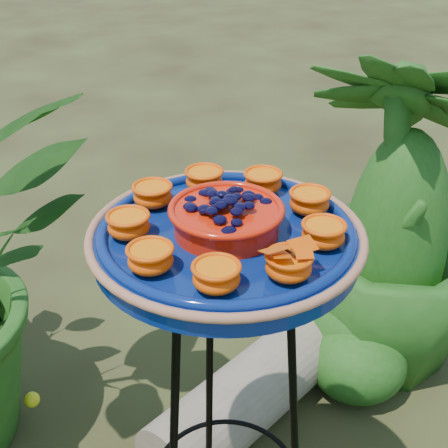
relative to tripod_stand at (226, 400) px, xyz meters
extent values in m
torus|color=black|center=(0.00, 0.00, 0.30)|extent=(0.23, 0.23, 0.01)
cylinder|color=black|center=(0.00, 0.13, -0.09)|extent=(0.02, 0.08, 0.79)
cylinder|color=navy|center=(0.00, 0.00, 0.33)|extent=(0.41, 0.41, 0.04)
torus|color=#A96D4C|center=(0.00, 0.00, 0.35)|extent=(0.42, 0.42, 0.01)
torus|color=navy|center=(0.00, 0.00, 0.35)|extent=(0.39, 0.39, 0.02)
cylinder|color=red|center=(0.00, 0.00, 0.37)|extent=(0.16, 0.16, 0.04)
torus|color=red|center=(0.00, 0.00, 0.39)|extent=(0.17, 0.17, 0.01)
ellipsoid|color=black|center=(0.00, 0.00, 0.40)|extent=(0.14, 0.14, 0.03)
ellipsoid|color=#FF5302|center=(0.14, 0.02, 0.37)|extent=(0.06, 0.06, 0.03)
cylinder|color=orange|center=(0.14, 0.02, 0.38)|extent=(0.06, 0.06, 0.01)
ellipsoid|color=#FF5302|center=(0.09, 0.11, 0.37)|extent=(0.06, 0.06, 0.03)
cylinder|color=orange|center=(0.09, 0.11, 0.38)|extent=(0.06, 0.06, 0.01)
ellipsoid|color=#FF5302|center=(0.00, 0.14, 0.37)|extent=(0.06, 0.06, 0.03)
cylinder|color=orange|center=(0.00, 0.14, 0.38)|extent=(0.06, 0.06, 0.01)
ellipsoid|color=#FF5302|center=(-0.09, 0.11, 0.37)|extent=(0.06, 0.06, 0.03)
cylinder|color=orange|center=(-0.09, 0.11, 0.38)|extent=(0.06, 0.06, 0.01)
ellipsoid|color=#FF5302|center=(-0.14, 0.03, 0.37)|extent=(0.06, 0.06, 0.03)
cylinder|color=orange|center=(-0.14, 0.03, 0.38)|extent=(0.06, 0.06, 0.01)
ellipsoid|color=#FF5302|center=(-0.13, -0.07, 0.37)|extent=(0.06, 0.06, 0.03)
cylinder|color=orange|center=(-0.13, -0.07, 0.38)|extent=(0.06, 0.06, 0.01)
ellipsoid|color=#FF5302|center=(-0.05, -0.14, 0.37)|extent=(0.06, 0.06, 0.03)
cylinder|color=orange|center=(-0.05, -0.14, 0.38)|extent=(0.06, 0.06, 0.01)
ellipsoid|color=#FF5302|center=(0.05, -0.14, 0.37)|extent=(0.06, 0.06, 0.03)
cylinder|color=orange|center=(0.05, -0.14, 0.38)|extent=(0.06, 0.06, 0.01)
ellipsoid|color=#FF5302|center=(0.12, -0.07, 0.37)|extent=(0.06, 0.06, 0.03)
cylinder|color=orange|center=(0.12, -0.07, 0.38)|extent=(0.06, 0.06, 0.01)
cylinder|color=black|center=(0.05, -0.14, 0.39)|extent=(0.01, 0.02, 0.00)
cube|color=#F35C04|center=(0.03, -0.13, 0.40)|extent=(0.04, 0.03, 0.01)
cube|color=#F35C04|center=(0.07, -0.13, 0.40)|extent=(0.04, 0.03, 0.01)
cylinder|color=gray|center=(0.15, 0.35, -0.38)|extent=(0.61, 0.49, 0.20)
imported|color=#1C4D14|center=(0.64, 0.53, -0.01)|extent=(0.75, 0.75, 0.95)
camera|label=1|loc=(-0.22, -0.78, 0.83)|focal=50.00mm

